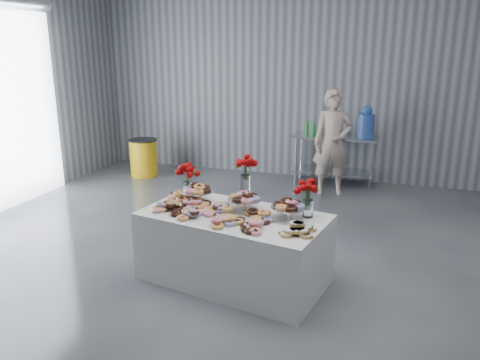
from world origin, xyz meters
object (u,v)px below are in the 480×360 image
Objects in this scene: display_table at (234,247)px; prep_table at (335,151)px; water_jug at (366,123)px; person at (333,143)px; trash_barrel at (144,158)px.

display_table is 1.27× the size of prep_table.
water_jug is at bearing -0.00° from prep_table.
person is (0.02, -0.54, 0.26)m from prep_table.
water_jug reaches higher than display_table.
display_table is 4.55m from trash_barrel.
prep_table is 0.60m from person.
prep_table is 0.73m from water_jug.
prep_table is at bearing 82.48° from display_table.
person reaches higher than trash_barrel.
prep_table is at bearing 8.86° from trash_barrel.
trash_barrel is (-4.05, -0.55, -0.79)m from water_jug.
water_jug is 0.32× the size of person.
prep_table is 2.11× the size of trash_barrel.
water_jug is 0.77m from person.
water_jug is (1.02, 3.95, 0.77)m from display_table.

